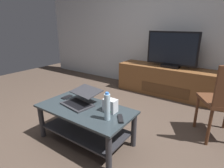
# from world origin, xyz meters

# --- Properties ---
(ground_plane) EXTENTS (7.68, 7.68, 0.00)m
(ground_plane) POSITION_xyz_m (0.00, 0.00, 0.00)
(ground_plane) COLOR #4C3D33
(back_wall) EXTENTS (6.40, 0.12, 2.80)m
(back_wall) POSITION_xyz_m (0.00, 2.29, 1.40)
(back_wall) COLOR silver
(back_wall) RESTS_ON ground
(coffee_table) EXTENTS (1.10, 0.57, 0.43)m
(coffee_table) POSITION_xyz_m (-0.04, -0.05, 0.29)
(coffee_table) COLOR #2D383D
(coffee_table) RESTS_ON ground
(media_cabinet) EXTENTS (1.98, 0.51, 0.55)m
(media_cabinet) POSITION_xyz_m (0.26, 1.97, 0.27)
(media_cabinet) COLOR brown
(media_cabinet) RESTS_ON ground
(television) EXTENTS (0.92, 0.20, 0.65)m
(television) POSITION_xyz_m (0.26, 1.95, 0.86)
(television) COLOR black
(television) RESTS_ON media_cabinet
(laptop) EXTENTS (0.41, 0.43, 0.16)m
(laptop) POSITION_xyz_m (-0.15, 0.01, 0.49)
(laptop) COLOR #333338
(laptop) RESTS_ON coffee_table
(router_box) EXTENTS (0.14, 0.10, 0.14)m
(router_box) POSITION_xyz_m (0.25, 0.05, 0.50)
(router_box) COLOR silver
(router_box) RESTS_ON coffee_table
(water_bottle_near) EXTENTS (0.06, 0.06, 0.29)m
(water_bottle_near) POSITION_xyz_m (0.32, -0.11, 0.56)
(water_bottle_near) COLOR silver
(water_bottle_near) RESTS_ON coffee_table
(cell_phone) EXTENTS (0.07, 0.14, 0.01)m
(cell_phone) POSITION_xyz_m (-0.43, 0.04, 0.43)
(cell_phone) COLOR black
(cell_phone) RESTS_ON coffee_table
(tv_remote) EXTENTS (0.13, 0.15, 0.02)m
(tv_remote) POSITION_xyz_m (0.43, -0.04, 0.44)
(tv_remote) COLOR black
(tv_remote) RESTS_ON coffee_table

